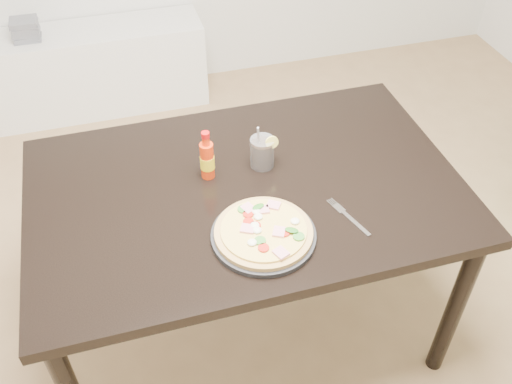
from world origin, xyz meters
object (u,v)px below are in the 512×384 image
object	(u,v)px
plate	(264,236)
cola_cup	(262,153)
dining_table	(246,205)
hot_sauce_bottle	(207,159)
media_console	(84,71)
pizza	(264,231)
fork	(347,216)

from	to	relation	value
plate	cola_cup	distance (m)	0.34
dining_table	hot_sauce_bottle	bearing A→B (deg)	141.74
hot_sauce_bottle	plate	bearing A→B (deg)	-73.15
dining_table	plate	world-z (taller)	plate
plate	cola_cup	bearing A→B (deg)	74.12
media_console	plate	bearing A→B (deg)	-76.16
pizza	cola_cup	size ratio (longest dim) A/B	1.68
dining_table	pizza	bearing A→B (deg)	-92.28
dining_table	pizza	distance (m)	0.26
pizza	hot_sauce_bottle	distance (m)	0.33
pizza	hot_sauce_bottle	world-z (taller)	hot_sauce_bottle
dining_table	pizza	size ratio (longest dim) A/B	4.82
plate	hot_sauce_bottle	size ratio (longest dim) A/B	1.75
plate	cola_cup	world-z (taller)	cola_cup
hot_sauce_bottle	pizza	bearing A→B (deg)	-73.00
hot_sauce_bottle	fork	size ratio (longest dim) A/B	0.97
dining_table	cola_cup	world-z (taller)	cola_cup
cola_cup	plate	bearing A→B (deg)	-105.88
hot_sauce_bottle	media_console	size ratio (longest dim) A/B	0.13
plate	media_console	xyz separation A→B (m)	(-0.49, 2.01, -0.51)
media_console	cola_cup	bearing A→B (deg)	-70.78
plate	media_console	size ratio (longest dim) A/B	0.22
cola_cup	fork	xyz separation A→B (m)	(0.18, -0.31, -0.05)
cola_cup	fork	world-z (taller)	cola_cup
plate	media_console	world-z (taller)	plate
dining_table	media_console	distance (m)	1.89
pizza	media_console	size ratio (longest dim) A/B	0.21
plate	hot_sauce_bottle	xyz separation A→B (m)	(-0.10, 0.32, 0.06)
dining_table	plate	distance (m)	0.25
plate	pizza	world-z (taller)	pizza
pizza	cola_cup	xyz separation A→B (m)	(0.09, 0.32, 0.02)
fork	media_console	world-z (taller)	fork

